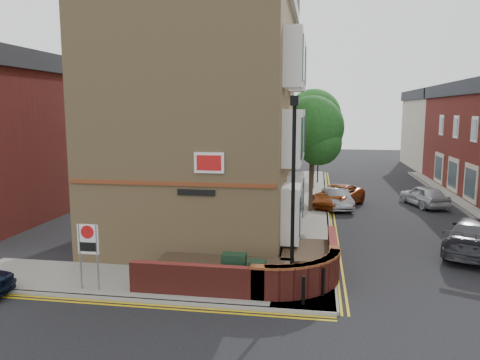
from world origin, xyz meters
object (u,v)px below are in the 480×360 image
(utility_cabinet_large, at_px, (234,271))
(silver_car_near, at_px, (337,198))
(zone_sign, at_px, (88,244))
(lamppost, at_px, (293,195))

(utility_cabinet_large, height_order, silver_car_near, utility_cabinet_large)
(zone_sign, bearing_deg, utility_cabinet_large, 9.69)
(lamppost, bearing_deg, utility_cabinet_large, 176.99)
(zone_sign, xyz_separation_m, silver_car_near, (8.60, 15.03, -1.03))
(lamppost, distance_m, utility_cabinet_large, 3.24)
(lamppost, xyz_separation_m, zone_sign, (-6.60, -0.70, -1.70))
(lamppost, bearing_deg, silver_car_near, 82.05)
(lamppost, distance_m, zone_sign, 6.85)
(zone_sign, relative_size, silver_car_near, 0.59)
(zone_sign, bearing_deg, silver_car_near, 60.22)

